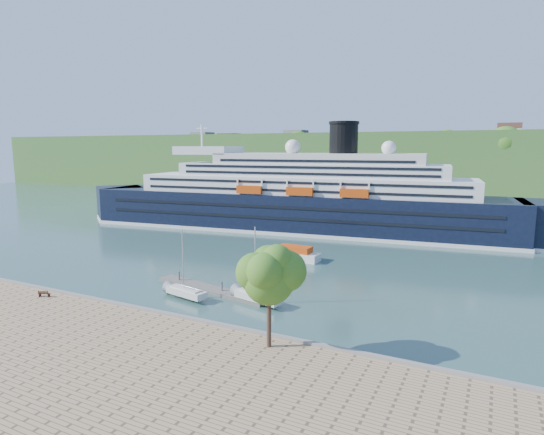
{
  "coord_description": "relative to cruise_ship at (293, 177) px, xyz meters",
  "views": [
    {
      "loc": [
        32.99,
        -36.79,
        18.86
      ],
      "look_at": [
        -0.35,
        30.0,
        7.23
      ],
      "focal_mm": 30.0,
      "sensor_mm": 36.0,
      "label": 1
    }
  ],
  "objects": [
    {
      "name": "sailboat_white_near",
      "position": [
        7.57,
        -49.6,
        -8.0
      ],
      "size": [
        6.65,
        2.97,
        8.31
      ],
      "primitive_type": null,
      "rotation": [
        0.0,
        0.0,
        -0.19
      ],
      "color": "silver",
      "rests_on": "ground"
    },
    {
      "name": "far_hillside",
      "position": [
        8.62,
        88.06,
        -0.15
      ],
      "size": [
        400.0,
        50.0,
        24.0
      ],
      "primitive_type": "cube",
      "color": "#2F5D25",
      "rests_on": "ground"
    },
    {
      "name": "sailboat_white_far",
      "position": [
        16.56,
        -47.26,
        -7.64
      ],
      "size": [
        7.25,
        3.4,
        9.03
      ],
      "primitive_type": null,
      "rotation": [
        0.0,
        0.0,
        -0.22
      ],
      "color": "silver",
      "rests_on": "ground"
    },
    {
      "name": "promenade_tree",
      "position": [
        24.04,
        -59.17,
        -6.01
      ],
      "size": [
        6.22,
        6.22,
        10.29
      ],
      "primitive_type": null,
      "color": "#2B621A",
      "rests_on": "promenade"
    },
    {
      "name": "cruise_ship",
      "position": [
        0.0,
        0.0,
        0.0
      ],
      "size": [
        109.34,
        28.18,
        24.31
      ],
      "primitive_type": null,
      "rotation": [
        0.0,
        0.0,
        0.12
      ],
      "color": "black",
      "rests_on": "ground"
    },
    {
      "name": "quay_coping",
      "position": [
        8.62,
        -57.14,
        -11.0
      ],
      "size": [
        220.0,
        0.5,
        0.3
      ],
      "primitive_type": "cube",
      "color": "slate",
      "rests_on": "promenade"
    },
    {
      "name": "ground",
      "position": [
        8.62,
        -56.94,
        -12.15
      ],
      "size": [
        400.0,
        400.0,
        0.0
      ],
      "primitive_type": "plane",
      "color": "#294A43",
      "rests_on": "ground"
    },
    {
      "name": "floating_pontoon",
      "position": [
        8.44,
        -45.53,
        -11.95
      ],
      "size": [
        18.44,
        5.46,
        0.41
      ],
      "primitive_type": null,
      "rotation": [
        0.0,
        0.0,
        -0.18
      ],
      "color": "slate",
      "rests_on": "ground"
    },
    {
      "name": "tender_launch",
      "position": [
        11.7,
        -25.23,
        -10.97
      ],
      "size": [
        8.66,
        3.23,
        2.37
      ],
      "primitive_type": null,
      "rotation": [
        0.0,
        0.0,
        -0.04
      ],
      "color": "#C6400B",
      "rests_on": "ground"
    },
    {
      "name": "park_bench",
      "position": [
        -6.42,
        -58.97,
        -10.72
      ],
      "size": [
        1.45,
        1.01,
        0.86
      ],
      "primitive_type": null,
      "rotation": [
        0.0,
        0.0,
        0.37
      ],
      "color": "#4F2916",
      "rests_on": "promenade"
    }
  ]
}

